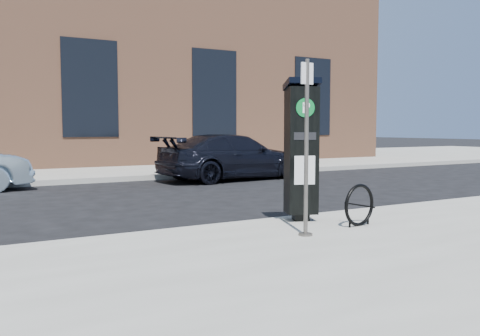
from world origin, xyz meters
TOP-DOWN VIEW (x-y plane):
  - ground at (0.00, 0.00)m, footprint 120.00×120.00m
  - sidewalk_far at (0.00, 14.00)m, footprint 60.00×12.00m
  - curb_near at (0.00, -0.02)m, footprint 60.00×0.12m
  - curb_far at (0.00, 8.02)m, footprint 60.00×0.12m
  - building at (-0.00, 17.00)m, footprint 28.00×10.05m
  - parking_kiosk at (0.26, -0.35)m, footprint 0.62×0.59m
  - sign_pole at (-0.35, -1.29)m, footprint 0.20×0.19m
  - bike_rack at (0.73, -1.14)m, footprint 0.62×0.13m
  - car_dark at (3.07, 6.92)m, footprint 4.95×2.40m

SIDE VIEW (x-z plane):
  - ground at x=0.00m, z-range 0.00..0.00m
  - sidewalk_far at x=0.00m, z-range 0.00..0.15m
  - curb_near at x=0.00m, z-range -0.01..0.15m
  - curb_far at x=0.00m, z-range -0.01..0.15m
  - bike_rack at x=0.73m, z-range 0.14..0.76m
  - car_dark at x=3.07m, z-range 0.00..1.39m
  - parking_kiosk at x=0.26m, z-range 0.18..2.36m
  - sign_pole at x=-0.35m, z-range 0.14..2.46m
  - building at x=0.00m, z-range 0.02..8.27m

